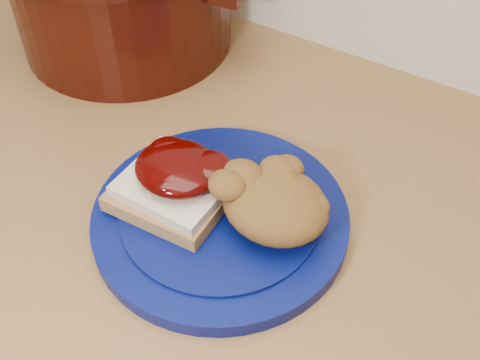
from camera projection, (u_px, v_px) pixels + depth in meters
The scene contains 4 objects.
plate at pixel (220, 218), 0.58m from camera, with size 0.25×0.25×0.02m, color #050D4D.
sandwich at pixel (175, 182), 0.57m from camera, with size 0.11×0.10×0.05m.
stuffing_mound at pixel (275, 205), 0.55m from camera, with size 0.10×0.09×0.05m, color brown.
pepper_grinder at pixel (148, 14), 0.74m from camera, with size 0.06×0.06×0.12m.
Camera 1 is at (0.16, 1.15, 1.36)m, focal length 45.00 mm.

